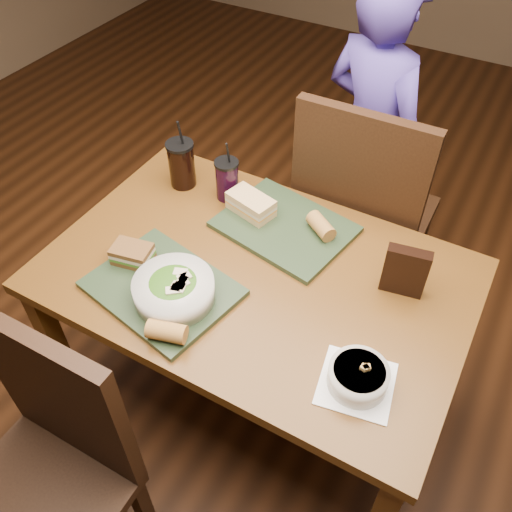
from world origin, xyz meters
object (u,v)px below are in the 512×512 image
Objects in this scene: tray_near at (162,288)px; cup_berry at (227,179)px; cup_cola at (182,164)px; diner at (370,138)px; dining_table at (256,291)px; chair_far at (361,212)px; tray_far at (285,227)px; soup_bowl at (358,377)px; sandwich_far at (251,204)px; chair_near at (49,464)px; salad_bowl at (174,289)px; baguette_far at (321,226)px; baguette_near at (167,332)px; sandwich_near at (132,254)px; chip_bag at (405,271)px.

cup_berry is (-0.06, 0.48, 0.07)m from tray_near.
cup_cola is at bearing -174.91° from cup_berry.
tray_near is at bearing 99.01° from diner.
dining_table is 0.60m from chair_far.
tray_far is 0.27m from cup_berry.
soup_bowl is at bearing -70.48° from chair_far.
soup_bowl is at bearing -37.89° from sandwich_far.
chair_far reaches higher than tray_far.
chair_near is 0.91× the size of chair_far.
salad_bowl reaches higher than tray_near.
baguette_far is at bearing 66.68° from dining_table.
baguette_far is at bearing 12.12° from tray_far.
tray_far is at bearing 83.05° from baguette_near.
sandwich_far is at bearing -174.95° from baguette_far.
baguette_near is 0.62m from baguette_far.
dining_table is 0.94× the size of diner.
salad_bowl is (-0.28, -0.80, 0.19)m from chair_far.
baguette_near is at bearing -107.58° from baguette_far.
soup_bowl reaches higher than baguette_near.
sandwich_near is at bearing 175.64° from soup_bowl.
sandwich_far is 0.57m from baguette_near.
chair_near is 0.86m from soup_bowl.
soup_bowl is (0.63, -0.01, 0.03)m from tray_near.
soup_bowl is 2.05× the size of baguette_far.
cup_cola is at bearing 162.90° from chip_bag.
salad_bowl is 0.53m from baguette_far.
tray_far is at bearing 134.79° from soup_bowl.
diner is (0.02, 0.96, 0.03)m from dining_table.
diner is 6.30× the size of soup_bowl.
chair_near is 2.39× the size of tray_near.
baguette_far is at bearing -4.16° from cup_berry.
salad_bowl is 0.88× the size of cup_cola.
soup_bowl is at bearing 38.34° from chair_near.
dining_table is 7.88× the size of chip_bag.
chip_bag is (0.28, -0.44, 0.22)m from chair_far.
tray_far is 3.88× the size of baguette_near.
diner is 0.73m from baguette_far.
tray_far is at bearing 160.52° from chip_bag.
salad_bowl is 0.56m from cup_cola.
sandwich_near is at bearing -100.48° from cup_berry.
cup_cola is 0.18m from cup_berry.
tray_near is 3.94× the size of baguette_far.
soup_bowl is at bearing -1.30° from tray_near.
diner is at bearing 82.08° from salad_bowl.
baguette_near is 0.40× the size of cup_cola.
dining_table is 12.18× the size of baguette_far.
baguette_near is (0.27, -0.19, -0.00)m from sandwich_near.
baguette_far is (-0.03, -0.34, 0.18)m from chair_far.
baguette_near is 0.66× the size of chip_bag.
dining_table is 0.41m from sandwich_near.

